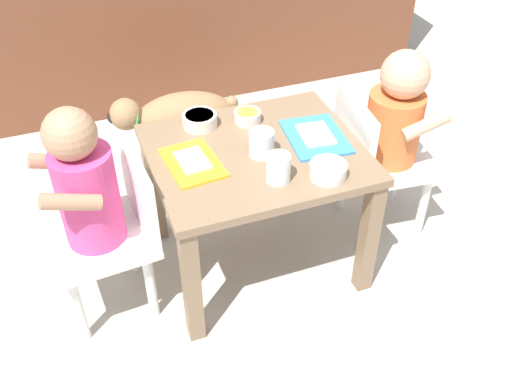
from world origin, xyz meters
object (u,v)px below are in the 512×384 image
Objects in this scene: veggie_bowl_far at (328,170)px; seated_child_right at (391,124)px; dining_table at (256,172)px; food_tray_right at (315,136)px; water_cup_right at (278,169)px; food_tray_left at (192,162)px; cereal_bowl_left_side at (248,116)px; water_cup_left at (261,144)px; seated_child_left at (93,196)px; veggie_bowl_near at (200,120)px; dog at (179,119)px.

seated_child_right is at bearing 33.38° from veggie_bowl_far.
seated_child_right is 0.38m from veggie_bowl_far.
dining_table is 0.20m from food_tray_right.
seated_child_right is (0.45, 0.03, 0.04)m from dining_table.
water_cup_right reaches higher than veggie_bowl_far.
food_tray_left is 0.26m from cereal_bowl_left_side.
water_cup_left reaches higher than food_tray_right.
veggie_bowl_far is 1.24× the size of cereal_bowl_left_side.
food_tray_right is (0.63, 0.02, 0.03)m from seated_child_left.
veggie_bowl_near is at bearing 124.49° from veggie_bowl_far.
seated_child_left reaches higher than veggie_bowl_far.
dining_table is at bearing -0.51° from food_tray_left.
veggie_bowl_far is at bearing -55.51° from veggie_bowl_near.
seated_child_right is 8.32× the size of water_cup_right.
seated_child_left is (-0.45, -0.01, 0.05)m from dining_table.
food_tray_left is at bearing -99.27° from dog.
veggie_bowl_far reaches higher than dining_table.
seated_child_left is at bearing -161.20° from cereal_bowl_left_side.
seated_child_left is 0.51m from cereal_bowl_left_side.
dog is 6.34× the size of water_cup_right.
dining_table is at bearing -58.28° from veggie_bowl_near.
food_tray_right is (-0.27, -0.03, 0.04)m from seated_child_right.
water_cup_right is 0.74× the size of veggie_bowl_near.
food_tray_left is at bearing 179.49° from dining_table.
seated_child_right reaches higher than veggie_bowl_near.
dog is 6.61× the size of water_cup_left.
seated_child_right is 1.31× the size of dog.
veggie_bowl_near reaches higher than dining_table.
dining_table is 7.75× the size of water_cup_right.
seated_child_left is at bearing -150.84° from veggie_bowl_near.
seated_child_left is 3.20× the size of food_tray_left.
seated_child_left is at bearing -178.57° from food_tray_right.
veggie_bowl_far is at bearing -146.62° from seated_child_right.
cereal_bowl_left_side is (-0.42, 0.12, 0.05)m from seated_child_right.
dining_table is 0.93× the size of seated_child_right.
water_cup_right is at bearing -87.38° from dining_table.
food_tray_left is at bearing 172.95° from water_cup_left.
food_tray_left reaches higher than dog.
seated_child_left is at bearing -176.66° from food_tray_left.
veggie_bowl_far is (0.13, -0.18, 0.10)m from dining_table.
seated_child_right is at bearing 6.73° from food_tray_right.
food_tray_right is at bearing -31.10° from veggie_bowl_near.
cereal_bowl_left_side reaches higher than dining_table.
seated_child_left reaches higher than food_tray_left.
seated_child_right reaches higher than water_cup_right.
dog is 0.76m from water_cup_right.
veggie_bowl_near is at bearing 168.85° from cereal_bowl_left_side.
food_tray_right is at bearing 0.51° from dining_table.
food_tray_right is at bearing -44.25° from cereal_bowl_left_side.
water_cup_right reaches higher than veggie_bowl_near.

